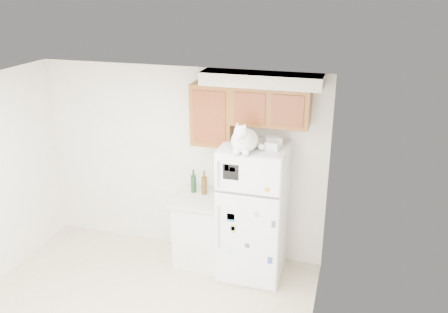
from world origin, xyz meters
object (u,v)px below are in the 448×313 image
at_px(base_counter, 202,229).
at_px(storage_box_back, 274,141).
at_px(storage_box_front, 272,146).
at_px(refrigerator, 253,212).
at_px(cat, 244,140).
at_px(bottle_amber, 204,182).
at_px(bottle_green, 193,181).

xyz_separation_m(base_counter, storage_box_back, (0.90, 0.00, 1.29)).
distance_m(storage_box_back, storage_box_front, 0.15).
height_order(refrigerator, cat, cat).
bearing_deg(storage_box_front, bottle_amber, 173.40).
height_order(base_counter, cat, cat).
xyz_separation_m(cat, storage_box_back, (0.27, 0.31, -0.09)).
relative_size(cat, bottle_green, 1.76).
distance_m(base_counter, bottle_amber, 0.62).
bearing_deg(refrigerator, cat, -106.32).
height_order(storage_box_front, bottle_amber, storage_box_front).
bearing_deg(bottle_green, storage_box_front, -14.54).
bearing_deg(cat, base_counter, 153.65).
bearing_deg(cat, storage_box_back, 48.52).
bearing_deg(storage_box_back, refrigerator, -178.20).
xyz_separation_m(storage_box_back, storage_box_front, (0.01, -0.15, -0.01)).
height_order(bottle_green, bottle_amber, bottle_amber).
distance_m(refrigerator, bottle_green, 0.88).
relative_size(cat, storage_box_back, 2.99).
height_order(base_counter, storage_box_back, storage_box_back).
bearing_deg(bottle_amber, refrigerator, -15.04).
bearing_deg(cat, refrigerator, 73.68).
height_order(base_counter, storage_box_front, storage_box_front).
bearing_deg(storage_box_back, bottle_green, 154.62).
relative_size(base_counter, storage_box_back, 5.11).
height_order(refrigerator, storage_box_front, storage_box_front).
height_order(cat, bottle_green, cat).
xyz_separation_m(base_counter, cat, (0.62, -0.31, 1.38)).
xyz_separation_m(cat, storage_box_front, (0.29, 0.16, -0.10)).
xyz_separation_m(base_counter, bottle_green, (-0.14, 0.13, 0.61)).
height_order(storage_box_back, bottle_amber, storage_box_back).
distance_m(storage_box_front, bottle_green, 1.28).
relative_size(base_counter, bottle_green, 3.01).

